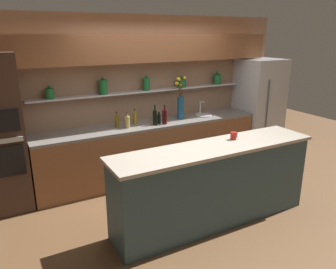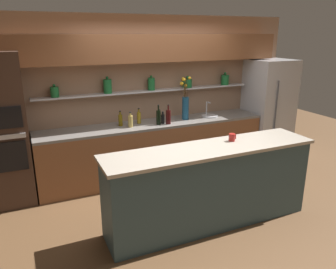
{
  "view_description": "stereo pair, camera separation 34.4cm",
  "coord_description": "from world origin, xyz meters",
  "px_view_note": "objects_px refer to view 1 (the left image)",
  "views": [
    {
      "loc": [
        -2.28,
        -3.38,
        2.32
      ],
      "look_at": [
        -0.2,
        0.42,
        0.97
      ],
      "focal_mm": 35.0,
      "sensor_mm": 36.0,
      "label": 1
    },
    {
      "loc": [
        -1.97,
        -3.54,
        2.32
      ],
      "look_at": [
        -0.2,
        0.42,
        0.97
      ],
      "focal_mm": 35.0,
      "sensor_mm": 36.0,
      "label": 2
    }
  ],
  "objects_px": {
    "sink_fixture": "(203,114)",
    "bottle_oil_1": "(135,118)",
    "coffee_mug": "(234,136)",
    "bottle_sauce_4": "(155,116)",
    "bottle_oil_5": "(117,121)",
    "bottle_wine_2": "(165,117)",
    "bottle_wine_3": "(155,117)",
    "flower_vase": "(180,104)",
    "bottle_spirit_0": "(127,122)",
    "bottle_sauce_6": "(159,119)",
    "refrigerator": "(258,108)"
  },
  "relations": [
    {
      "from": "bottle_wine_3",
      "to": "bottle_sauce_6",
      "type": "distance_m",
      "value": 0.1
    },
    {
      "from": "bottle_sauce_6",
      "to": "flower_vase",
      "type": "bearing_deg",
      "value": 11.75
    },
    {
      "from": "refrigerator",
      "to": "bottle_wine_2",
      "type": "distance_m",
      "value": 2.12
    },
    {
      "from": "refrigerator",
      "to": "flower_vase",
      "type": "height_order",
      "value": "refrigerator"
    },
    {
      "from": "bottle_wine_3",
      "to": "refrigerator",
      "type": "bearing_deg",
      "value": 1.98
    },
    {
      "from": "bottle_sauce_6",
      "to": "coffee_mug",
      "type": "distance_m",
      "value": 1.5
    },
    {
      "from": "flower_vase",
      "to": "bottle_wine_2",
      "type": "xyz_separation_m",
      "value": [
        -0.38,
        -0.16,
        -0.14
      ]
    },
    {
      "from": "sink_fixture",
      "to": "bottle_sauce_4",
      "type": "height_order",
      "value": "sink_fixture"
    },
    {
      "from": "flower_vase",
      "to": "bottle_sauce_4",
      "type": "height_order",
      "value": "flower_vase"
    },
    {
      "from": "bottle_spirit_0",
      "to": "bottle_oil_1",
      "type": "xyz_separation_m",
      "value": [
        0.19,
        0.15,
        0.0
      ]
    },
    {
      "from": "sink_fixture",
      "to": "bottle_sauce_4",
      "type": "relative_size",
      "value": 1.61
    },
    {
      "from": "bottle_wine_3",
      "to": "bottle_oil_1",
      "type": "bearing_deg",
      "value": 144.81
    },
    {
      "from": "flower_vase",
      "to": "bottle_spirit_0",
      "type": "distance_m",
      "value": 1.01
    },
    {
      "from": "flower_vase",
      "to": "bottle_spirit_0",
      "type": "height_order",
      "value": "flower_vase"
    },
    {
      "from": "bottle_wine_2",
      "to": "bottle_spirit_0",
      "type": "bearing_deg",
      "value": 173.33
    },
    {
      "from": "bottle_oil_5",
      "to": "bottle_wine_2",
      "type": "bearing_deg",
      "value": -15.37
    },
    {
      "from": "flower_vase",
      "to": "bottle_oil_5",
      "type": "bearing_deg",
      "value": 177.85
    },
    {
      "from": "bottle_oil_1",
      "to": "coffee_mug",
      "type": "height_order",
      "value": "bottle_oil_1"
    },
    {
      "from": "bottle_sauce_4",
      "to": "coffee_mug",
      "type": "distance_m",
      "value": 1.71
    },
    {
      "from": "bottle_wine_2",
      "to": "coffee_mug",
      "type": "xyz_separation_m",
      "value": [
        0.25,
        -1.39,
        0.03
      ]
    },
    {
      "from": "sink_fixture",
      "to": "flower_vase",
      "type": "bearing_deg",
      "value": -179.84
    },
    {
      "from": "refrigerator",
      "to": "bottle_sauce_6",
      "type": "bearing_deg",
      "value": -178.8
    },
    {
      "from": "bottle_spirit_0",
      "to": "bottle_sauce_6",
      "type": "height_order",
      "value": "bottle_spirit_0"
    },
    {
      "from": "bottle_oil_1",
      "to": "bottle_sauce_4",
      "type": "distance_m",
      "value": 0.39
    },
    {
      "from": "flower_vase",
      "to": "coffee_mug",
      "type": "height_order",
      "value": "flower_vase"
    },
    {
      "from": "bottle_spirit_0",
      "to": "bottle_wine_3",
      "type": "height_order",
      "value": "bottle_wine_3"
    },
    {
      "from": "bottle_oil_1",
      "to": "bottle_oil_5",
      "type": "height_order",
      "value": "bottle_oil_1"
    },
    {
      "from": "sink_fixture",
      "to": "bottle_oil_1",
      "type": "distance_m",
      "value": 1.28
    },
    {
      "from": "bottle_wine_2",
      "to": "bottle_oil_5",
      "type": "relative_size",
      "value": 1.3
    },
    {
      "from": "bottle_sauce_4",
      "to": "coffee_mug",
      "type": "relative_size",
      "value": 1.81
    },
    {
      "from": "flower_vase",
      "to": "bottle_wine_3",
      "type": "distance_m",
      "value": 0.57
    },
    {
      "from": "flower_vase",
      "to": "bottle_sauce_6",
      "type": "height_order",
      "value": "flower_vase"
    },
    {
      "from": "bottle_sauce_4",
      "to": "bottle_oil_5",
      "type": "height_order",
      "value": "bottle_oil_5"
    },
    {
      "from": "refrigerator",
      "to": "bottle_sauce_4",
      "type": "relative_size",
      "value": 10.36
    },
    {
      "from": "bottle_oil_5",
      "to": "coffee_mug",
      "type": "distance_m",
      "value": 1.87
    },
    {
      "from": "bottle_sauce_4",
      "to": "bottle_sauce_6",
      "type": "distance_m",
      "value": 0.23
    },
    {
      "from": "bottle_wine_2",
      "to": "bottle_oil_5",
      "type": "bearing_deg",
      "value": 164.63
    },
    {
      "from": "flower_vase",
      "to": "bottle_sauce_4",
      "type": "relative_size",
      "value": 4.0
    },
    {
      "from": "refrigerator",
      "to": "bottle_sauce_6",
      "type": "distance_m",
      "value": 2.18
    },
    {
      "from": "flower_vase",
      "to": "bottle_oil_5",
      "type": "relative_size",
      "value": 2.96
    },
    {
      "from": "bottle_wine_2",
      "to": "coffee_mug",
      "type": "distance_m",
      "value": 1.42
    },
    {
      "from": "sink_fixture",
      "to": "bottle_wine_2",
      "type": "xyz_separation_m",
      "value": [
        -0.86,
        -0.16,
        0.09
      ]
    },
    {
      "from": "bottle_oil_1",
      "to": "coffee_mug",
      "type": "bearing_deg",
      "value": -67.5
    },
    {
      "from": "bottle_wine_3",
      "to": "coffee_mug",
      "type": "distance_m",
      "value": 1.48
    },
    {
      "from": "flower_vase",
      "to": "bottle_wine_3",
      "type": "xyz_separation_m",
      "value": [
        -0.54,
        -0.13,
        -0.13
      ]
    },
    {
      "from": "refrigerator",
      "to": "coffee_mug",
      "type": "xyz_separation_m",
      "value": [
        -1.86,
        -1.51,
        0.14
      ]
    },
    {
      "from": "bottle_sauce_6",
      "to": "coffee_mug",
      "type": "xyz_separation_m",
      "value": [
        0.32,
        -1.46,
        0.07
      ]
    },
    {
      "from": "bottle_spirit_0",
      "to": "bottle_wine_2",
      "type": "relative_size",
      "value": 0.76
    },
    {
      "from": "bottle_oil_5",
      "to": "bottle_oil_1",
      "type": "bearing_deg",
      "value": 3.33
    },
    {
      "from": "sink_fixture",
      "to": "bottle_sauce_6",
      "type": "distance_m",
      "value": 0.93
    }
  ]
}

